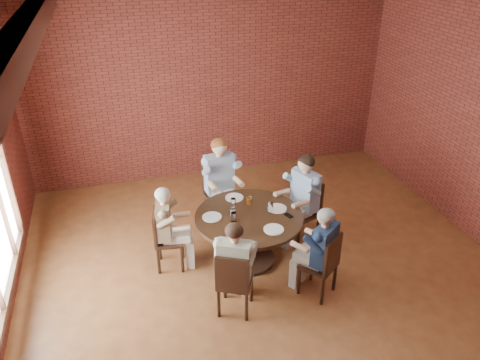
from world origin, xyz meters
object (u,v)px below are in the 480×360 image
object	(u,v)px
chair_c	(164,237)
diner_c	(169,229)
diner_b	(221,182)
chair_d	(234,281)
diner_d	(235,268)
smartphone	(288,216)
diner_a	(302,199)
chair_b	(219,189)
dining_table	(249,229)
diner_e	(320,252)
chair_a	(305,207)
chair_e	(324,263)

from	to	relation	value
chair_c	diner_c	bearing A→B (deg)	-90.00
diner_b	chair_d	xyz separation A→B (m)	(-0.35, -2.04, -0.21)
diner_d	smartphone	world-z (taller)	diner_d
diner_c	diner_a	bearing A→B (deg)	-76.10
chair_b	smartphone	world-z (taller)	chair_b
diner_b	dining_table	bearing A→B (deg)	-90.00
chair_c	diner_e	distance (m)	2.08
diner_a	chair_c	bearing A→B (deg)	-106.38
chair_a	diner_a	xyz separation A→B (m)	(-0.08, -0.03, 0.17)
diner_e	chair_c	bearing A→B (deg)	-67.87
smartphone	chair_e	bearing A→B (deg)	-97.09
diner_c	diner_d	world-z (taller)	diner_d
chair_a	chair_d	world-z (taller)	chair_a
chair_a	diner_d	size ratio (longest dim) A/B	0.75
dining_table	diner_e	world-z (taller)	diner_e
chair_d	chair_b	bearing A→B (deg)	-72.35
chair_d	smartphone	distance (m)	1.28
dining_table	diner_d	distance (m)	0.97
diner_a	diner_e	bearing A→B (deg)	-31.48
chair_e	diner_e	xyz separation A→B (m)	(-0.05, 0.06, 0.14)
diner_a	smartphone	world-z (taller)	diner_a
chair_a	chair_e	distance (m)	1.30
chair_c	diner_d	world-z (taller)	diner_d
diner_c	chair_d	xyz separation A→B (m)	(0.59, -1.13, -0.12)
chair_e	diner_e	bearing A→B (deg)	-90.00
diner_a	diner_e	xyz separation A→B (m)	(-0.25, -1.17, -0.05)
chair_a	smartphone	size ratio (longest dim) A/B	7.15
diner_d	diner_e	distance (m)	1.08
chair_c	diner_e	xyz separation A→B (m)	(1.78, -1.06, 0.15)
diner_b	chair_e	xyz separation A→B (m)	(0.81, -2.02, -0.21)
chair_e	smartphone	size ratio (longest dim) A/B	6.73
chair_b	diner_e	xyz separation A→B (m)	(0.77, -2.06, 0.11)
dining_table	diner_b	distance (m)	1.13
diner_e	diner_a	bearing A→B (deg)	-139.04
diner_a	smartphone	xyz separation A→B (m)	(-0.39, -0.47, 0.07)
chair_e	chair_b	bearing A→B (deg)	-105.93
diner_c	smartphone	xyz separation A→B (m)	(1.57, -0.35, 0.14)
diner_e	smartphone	world-z (taller)	diner_e
diner_b	chair_e	distance (m)	2.19
diner_c	chair_e	size ratio (longest dim) A/B	1.37
diner_d	chair_e	distance (m)	1.14
chair_a	dining_table	bearing A→B (deg)	-90.00
chair_b	chair_c	world-z (taller)	chair_b
diner_c	dining_table	bearing A→B (deg)	-90.00
diner_a	diner_e	distance (m)	1.20
chair_b	diner_c	xyz separation A→B (m)	(-0.94, -1.01, 0.09)
chair_c	diner_c	distance (m)	0.15
dining_table	diner_a	bearing A→B (deg)	19.52
diner_e	smartphone	bearing A→B (deg)	-115.67
diner_a	chair_b	xyz separation A→B (m)	(-1.02, 0.88, -0.16)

